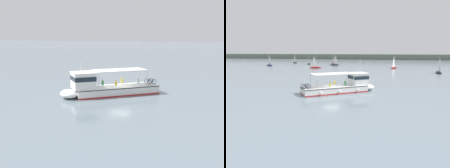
# 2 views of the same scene
# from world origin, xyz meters

# --- Properties ---
(ground_plane) EXTENTS (400.00, 400.00, 0.00)m
(ground_plane) POSITION_xyz_m (0.00, 0.00, 0.00)
(ground_plane) COLOR slate
(ferry_main) EXTENTS (12.04, 10.07, 5.32)m
(ferry_main) POSITION_xyz_m (1.77, 1.13, 1.02)
(ferry_main) COLOR white
(ferry_main) RESTS_ON ground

